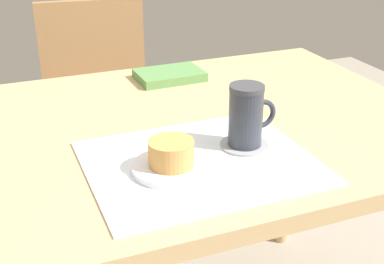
# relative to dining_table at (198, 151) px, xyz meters

# --- Properties ---
(dining_table) EXTENTS (1.10, 0.84, 0.72)m
(dining_table) POSITION_rel_dining_table_xyz_m (0.00, 0.00, 0.00)
(dining_table) COLOR tan
(dining_table) RESTS_ON ground_plane
(wooden_chair) EXTENTS (0.46, 0.46, 0.84)m
(wooden_chair) POSITION_rel_dining_table_xyz_m (-0.07, 0.76, -0.17)
(wooden_chair) COLOR #997047
(wooden_chair) RESTS_ON ground_plane
(placemat) EXTENTS (0.44, 0.36, 0.00)m
(placemat) POSITION_rel_dining_table_xyz_m (-0.08, -0.20, 0.08)
(placemat) COLOR white
(placemat) RESTS_ON dining_table
(pastry_plate) EXTENTS (0.15, 0.15, 0.01)m
(pastry_plate) POSITION_rel_dining_table_xyz_m (-0.14, -0.21, 0.09)
(pastry_plate) COLOR white
(pastry_plate) RESTS_ON placemat
(pastry) EXTENTS (0.09, 0.09, 0.05)m
(pastry) POSITION_rel_dining_table_xyz_m (-0.14, -0.21, 0.12)
(pastry) COLOR tan
(pastry) RESTS_ON pastry_plate
(coffee_coaster) EXTENTS (0.10, 0.10, 0.00)m
(coffee_coaster) POSITION_rel_dining_table_xyz_m (0.03, -0.17, 0.09)
(coffee_coaster) COLOR #99999E
(coffee_coaster) RESTS_ON placemat
(coffee_mug) EXTENTS (0.10, 0.07, 0.13)m
(coffee_mug) POSITION_rel_dining_table_xyz_m (0.04, -0.17, 0.15)
(coffee_mug) COLOR #2D333D
(coffee_mug) RESTS_ON coffee_coaster
(small_book) EXTENTS (0.18, 0.13, 0.02)m
(small_book) POSITION_rel_dining_table_xyz_m (0.04, 0.29, 0.09)
(small_book) COLOR #598C4C
(small_book) RESTS_ON dining_table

